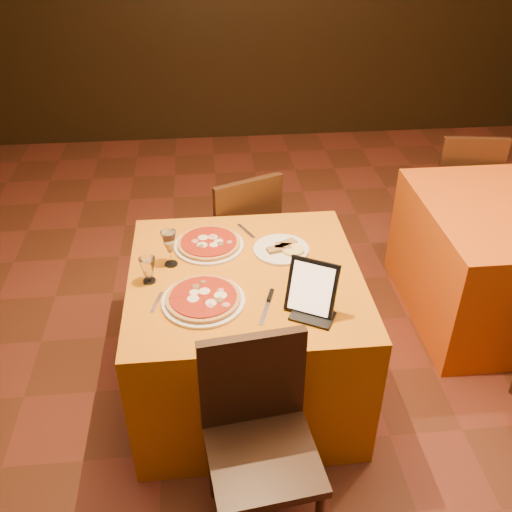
{
  "coord_description": "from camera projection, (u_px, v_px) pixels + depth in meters",
  "views": [
    {
      "loc": [
        -0.47,
        -2.21,
        2.33
      ],
      "look_at": [
        -0.26,
        -0.05,
        0.86
      ],
      "focal_mm": 40.0,
      "sensor_mm": 36.0,
      "label": 1
    }
  ],
  "objects": [
    {
      "name": "knife",
      "position": [
        266.0,
        308.0,
        2.48
      ],
      "size": [
        0.09,
        0.22,
        0.01
      ],
      "primitive_type": "cube",
      "rotation": [
        0.0,
        0.0,
        1.25
      ],
      "color": "silver",
      "rests_on": "main_table"
    },
    {
      "name": "main_table",
      "position": [
        246.0,
        333.0,
        2.91
      ],
      "size": [
        1.1,
        1.1,
        0.75
      ],
      "primitive_type": "cube",
      "color": "orange",
      "rests_on": "floor"
    },
    {
      "name": "tablet",
      "position": [
        312.0,
        288.0,
        2.41
      ],
      "size": [
        0.24,
        0.19,
        0.24
      ],
      "primitive_type": "cube",
      "rotation": [
        -0.35,
        0.0,
        -0.5
      ],
      "color": "black",
      "rests_on": "main_table"
    },
    {
      "name": "chair_main_near",
      "position": [
        263.0,
        457.0,
        2.2
      ],
      "size": [
        0.46,
        0.46,
        0.91
      ],
      "primitive_type": null,
      "rotation": [
        0.0,
        0.0,
        0.12
      ],
      "color": "black",
      "rests_on": "floor"
    },
    {
      "name": "chair_main_far",
      "position": [
        235.0,
        234.0,
        3.55
      ],
      "size": [
        0.59,
        0.59,
        0.91
      ],
      "primitive_type": null,
      "rotation": [
        0.0,
        0.0,
        3.53
      ],
      "color": "#2F200F",
      "rests_on": "floor"
    },
    {
      "name": "chair_side_far",
      "position": [
        457.0,
        188.0,
        4.07
      ],
      "size": [
        0.48,
        0.48,
        0.91
      ],
      "primitive_type": null,
      "rotation": [
        0.0,
        0.0,
        2.98
      ],
      "color": "black",
      "rests_on": "floor"
    },
    {
      "name": "cutlet_dish",
      "position": [
        281.0,
        249.0,
        2.85
      ],
      "size": [
        0.28,
        0.28,
        0.03
      ],
      "rotation": [
        0.0,
        0.0,
        0.33
      ],
      "color": "white",
      "rests_on": "main_table"
    },
    {
      "name": "pizza_near",
      "position": [
        203.0,
        300.0,
        2.51
      ],
      "size": [
        0.37,
        0.37,
        0.03
      ],
      "rotation": [
        0.0,
        0.0,
        0.32
      ],
      "color": "white",
      "rests_on": "main_table"
    },
    {
      "name": "fork_far",
      "position": [
        246.0,
        231.0,
        3.01
      ],
      "size": [
        0.09,
        0.15,
        0.01
      ],
      "primitive_type": "cube",
      "rotation": [
        0.0,
        0.0,
        2.03
      ],
      "color": "#B6B6BD",
      "rests_on": "main_table"
    },
    {
      "name": "fork_near",
      "position": [
        157.0,
        302.0,
        2.51
      ],
      "size": [
        0.06,
        0.15,
        0.01
      ],
      "primitive_type": "cube",
      "rotation": [
        0.0,
        0.0,
        1.3
      ],
      "color": "silver",
      "rests_on": "main_table"
    },
    {
      "name": "wine_glass",
      "position": [
        170.0,
        248.0,
        2.71
      ],
      "size": [
        0.1,
        0.1,
        0.19
      ],
      "primitive_type": null,
      "rotation": [
        0.0,
        0.0,
        0.34
      ],
      "color": "tan",
      "rests_on": "main_table"
    },
    {
      "name": "pizza_far",
      "position": [
        209.0,
        244.0,
        2.88
      ],
      "size": [
        0.35,
        0.35,
        0.03
      ],
      "rotation": [
        0.0,
        0.0,
        -0.33
      ],
      "color": "white",
      "rests_on": "main_table"
    },
    {
      "name": "side_table",
      "position": [
        507.0,
        261.0,
        3.45
      ],
      "size": [
        1.1,
        1.1,
        0.75
      ],
      "primitive_type": "cube",
      "color": "#DC570E",
      "rests_on": "floor"
    },
    {
      "name": "water_glass",
      "position": [
        148.0,
        270.0,
        2.61
      ],
      "size": [
        0.07,
        0.07,
        0.13
      ],
      "primitive_type": null,
      "rotation": [
        0.0,
        0.0,
        -0.0
      ],
      "color": "silver",
      "rests_on": "main_table"
    },
    {
      "name": "floor",
      "position": [
        301.0,
        377.0,
        3.17
      ],
      "size": [
        6.0,
        7.0,
        0.01
      ],
      "primitive_type": "cube",
      "color": "#5E2D19",
      "rests_on": "ground"
    }
  ]
}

